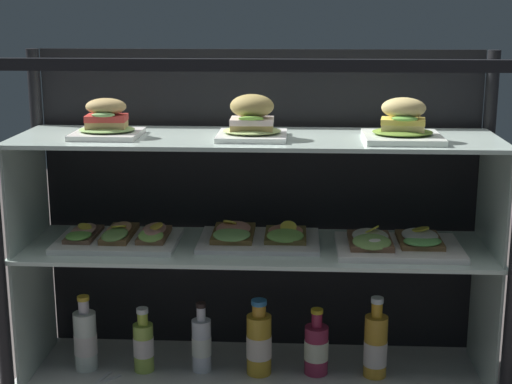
# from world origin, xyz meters

# --- Properties ---
(case_base_deck) EXTENTS (1.37, 0.41, 0.04)m
(case_base_deck) POSITION_xyz_m (0.00, 0.00, 0.02)
(case_base_deck) COLOR #BBBAB8
(case_base_deck) RESTS_ON ground
(case_frame) EXTENTS (1.37, 0.41, 0.96)m
(case_frame) POSITION_xyz_m (0.00, 0.11, 0.52)
(case_frame) COLOR black
(case_frame) RESTS_ON ground
(riser_lower_tier) EXTENTS (1.30, 0.34, 0.37)m
(riser_lower_tier) POSITION_xyz_m (0.00, 0.00, 0.22)
(riser_lower_tier) COLOR silver
(riser_lower_tier) RESTS_ON case_base_deck
(shelf_lower_glass) EXTENTS (1.32, 0.35, 0.01)m
(shelf_lower_glass) POSITION_xyz_m (0.00, 0.00, 0.42)
(shelf_lower_glass) COLOR silver
(shelf_lower_glass) RESTS_ON riser_lower_tier
(riser_upper_tier) EXTENTS (1.30, 0.34, 0.30)m
(riser_upper_tier) POSITION_xyz_m (0.00, 0.00, 0.57)
(riser_upper_tier) COLOR silver
(riser_upper_tier) RESTS_ON shelf_lower_glass
(shelf_upper_glass) EXTENTS (1.32, 0.35, 0.01)m
(shelf_upper_glass) POSITION_xyz_m (0.00, 0.00, 0.73)
(shelf_upper_glass) COLOR silver
(shelf_upper_glass) RESTS_ON riser_upper_tier
(plated_roll_sandwich_right_of_center) EXTENTS (0.18, 0.18, 0.10)m
(plated_roll_sandwich_right_of_center) POSITION_xyz_m (-0.40, -0.03, 0.77)
(plated_roll_sandwich_right_of_center) COLOR white
(plated_roll_sandwich_right_of_center) RESTS_ON shelf_upper_glass
(plated_roll_sandwich_near_right_corner) EXTENTS (0.18, 0.18, 0.12)m
(plated_roll_sandwich_near_right_corner) POSITION_xyz_m (-0.01, -0.03, 0.78)
(plated_roll_sandwich_near_right_corner) COLOR white
(plated_roll_sandwich_near_right_corner) RESTS_ON shelf_upper_glass
(plated_roll_sandwich_near_left_corner) EXTENTS (0.20, 0.20, 0.11)m
(plated_roll_sandwich_near_left_corner) POSITION_xyz_m (0.39, -0.05, 0.77)
(plated_roll_sandwich_near_left_corner) COLOR white
(plated_roll_sandwich_near_left_corner) RESTS_ON shelf_upper_glass
(open_sandwich_tray_left_of_center) EXTENTS (0.34, 0.24, 0.06)m
(open_sandwich_tray_left_of_center) POSITION_xyz_m (-0.39, 0.00, 0.44)
(open_sandwich_tray_left_of_center) COLOR white
(open_sandwich_tray_left_of_center) RESTS_ON shelf_lower_glass
(open_sandwich_tray_far_left) EXTENTS (0.34, 0.24, 0.06)m
(open_sandwich_tray_far_left) POSITION_xyz_m (0.00, 0.03, 0.44)
(open_sandwich_tray_far_left) COLOR white
(open_sandwich_tray_far_left) RESTS_ON shelf_lower_glass
(open_sandwich_tray_mid_right) EXTENTS (0.34, 0.24, 0.07)m
(open_sandwich_tray_mid_right) POSITION_xyz_m (0.39, -0.02, 0.44)
(open_sandwich_tray_mid_right) COLOR white
(open_sandwich_tray_mid_right) RESTS_ON shelf_lower_glass
(juice_bottle_back_right) EXTENTS (0.07, 0.07, 0.23)m
(juice_bottle_back_right) POSITION_xyz_m (-0.50, -0.01, 0.13)
(juice_bottle_back_right) COLOR white
(juice_bottle_back_right) RESTS_ON case_base_deck
(juice_bottle_tucked_behind) EXTENTS (0.06, 0.06, 0.19)m
(juice_bottle_tucked_behind) POSITION_xyz_m (-0.33, -0.01, 0.12)
(juice_bottle_tucked_behind) COLOR #AECF53
(juice_bottle_tucked_behind) RESTS_ON case_base_deck
(juice_bottle_front_fourth) EXTENTS (0.06, 0.06, 0.21)m
(juice_bottle_front_fourth) POSITION_xyz_m (-0.16, 0.00, 0.12)
(juice_bottle_front_fourth) COLOR white
(juice_bottle_front_fourth) RESTS_ON case_base_deck
(juice_bottle_back_left) EXTENTS (0.07, 0.07, 0.23)m
(juice_bottle_back_left) POSITION_xyz_m (0.01, -0.01, 0.13)
(juice_bottle_back_left) COLOR gold
(juice_bottle_back_left) RESTS_ON case_base_deck
(juice_bottle_front_middle) EXTENTS (0.07, 0.07, 0.20)m
(juice_bottle_front_middle) POSITION_xyz_m (0.17, 0.00, 0.12)
(juice_bottle_front_middle) COLOR #9D2A4C
(juice_bottle_front_middle) RESTS_ON case_base_deck
(juice_bottle_back_center) EXTENTS (0.07, 0.07, 0.24)m
(juice_bottle_back_center) POSITION_xyz_m (0.34, -0.01, 0.13)
(juice_bottle_back_center) COLOR gold
(juice_bottle_back_center) RESTS_ON case_base_deck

